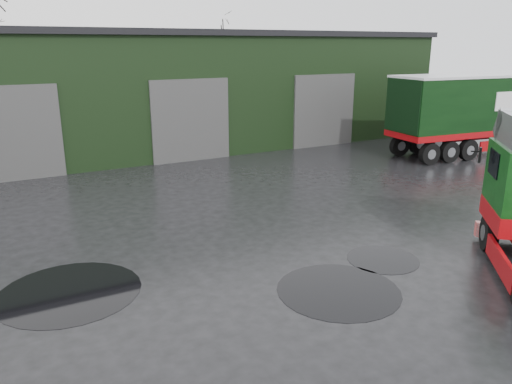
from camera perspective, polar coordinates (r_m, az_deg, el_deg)
ground at (r=12.62m, az=7.89°, el=-9.95°), size 100.00×100.00×0.00m
warehouse at (r=30.43m, az=-11.76°, el=11.60°), size 32.40×12.40×6.30m
lorry_right at (r=29.65m, az=25.63°, el=8.14°), size 16.06×4.26×4.17m
tree_back_b at (r=42.53m, az=-5.30°, el=13.98°), size 4.40×4.40×7.50m
puddle_0 at (r=12.17m, az=9.41°, el=-11.04°), size 2.93×2.93×0.01m
puddle_1 at (r=14.04m, az=14.29°, el=-7.46°), size 1.93×1.93×0.01m
puddle_2 at (r=12.73m, az=-20.54°, el=-10.65°), size 3.31×3.31×0.01m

